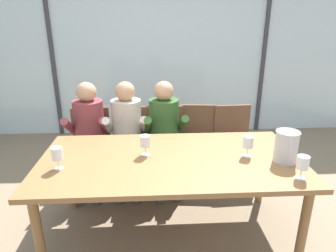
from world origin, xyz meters
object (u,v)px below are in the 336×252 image
object	(u,v)px
chair_center	(165,140)
person_maroon_top	(88,131)
chair_near_window_right	(233,138)
dining_table	(170,165)
person_beige_jumper	(127,130)
chair_left_of_center	(133,140)
wine_glass_by_left_taster	(145,142)
wine_glass_near_bucket	(248,143)
wine_glass_by_right_taster	(57,154)
ice_bucket_primary	(286,146)
chair_near_curtain	(91,142)
chair_right_of_center	(199,138)
person_olive_shirt	(165,130)
wine_glass_center_pour	(303,163)

from	to	relation	value
chair_center	person_maroon_top	world-z (taller)	person_maroon_top
chair_near_window_right	person_maroon_top	bearing A→B (deg)	-178.02
dining_table	person_beige_jumper	xyz separation A→B (m)	(-0.42, 0.81, 0.01)
chair_left_of_center	person_maroon_top	distance (m)	0.51
chair_near_window_right	wine_glass_by_left_taster	world-z (taller)	wine_glass_by_left_taster
dining_table	wine_glass_by_left_taster	bearing A→B (deg)	161.61
chair_left_of_center	person_maroon_top	bearing A→B (deg)	-154.75
chair_center	wine_glass_near_bucket	size ratio (longest dim) A/B	5.03
person_maroon_top	wine_glass_by_right_taster	world-z (taller)	person_maroon_top
ice_bucket_primary	wine_glass_near_bucket	xyz separation A→B (m)	(-0.27, 0.12, -0.01)
chair_near_curtain	wine_glass_near_bucket	xyz separation A→B (m)	(1.47, -0.93, 0.35)
chair_near_curtain	chair_near_window_right	bearing A→B (deg)	-3.39
chair_left_of_center	chair_near_curtain	bearing A→B (deg)	-169.22
person_beige_jumper	person_maroon_top	bearing A→B (deg)	178.55
chair_right_of_center	wine_glass_by_right_taster	world-z (taller)	wine_glass_by_right_taster
chair_near_window_right	person_olive_shirt	bearing A→B (deg)	-173.38
dining_table	ice_bucket_primary	distance (m)	0.93
chair_near_curtain	wine_glass_center_pour	bearing A→B (deg)	-40.89
chair_near_curtain	chair_left_of_center	distance (m)	0.47
dining_table	wine_glass_near_bucket	world-z (taller)	wine_glass_near_bucket
person_beige_jumper	person_olive_shirt	size ratio (longest dim) A/B	1.00
wine_glass_by_left_taster	wine_glass_center_pour	xyz separation A→B (m)	(1.11, -0.45, 0.00)
wine_glass_by_left_taster	person_maroon_top	bearing A→B (deg)	129.70
chair_right_of_center	wine_glass_by_left_taster	world-z (taller)	wine_glass_by_left_taster
chair_center	person_olive_shirt	bearing A→B (deg)	-94.17
chair_left_of_center	wine_glass_center_pour	xyz separation A→B (m)	(1.27, -1.34, 0.35)
person_beige_jumper	dining_table	bearing A→B (deg)	-64.21
chair_left_of_center	chair_right_of_center	world-z (taller)	same
person_olive_shirt	wine_glass_near_bucket	xyz separation A→B (m)	(0.64, -0.81, 0.18)
chair_near_curtain	person_olive_shirt	bearing A→B (deg)	-12.06
chair_near_curtain	wine_glass_by_right_taster	bearing A→B (deg)	-95.10
dining_table	wine_glass_center_pour	distance (m)	1.00
chair_near_window_right	dining_table	bearing A→B (deg)	-132.66
dining_table	chair_center	xyz separation A→B (m)	(-0.00, 0.94, -0.16)
chair_center	person_olive_shirt	distance (m)	0.22
wine_glass_by_left_taster	wine_glass_by_right_taster	world-z (taller)	same
chair_near_curtain	chair_left_of_center	xyz separation A→B (m)	(0.47, 0.02, 0.00)
dining_table	chair_right_of_center	bearing A→B (deg)	68.23
wine_glass_by_left_taster	wine_glass_center_pour	world-z (taller)	same
ice_bucket_primary	dining_table	bearing A→B (deg)	172.73
person_beige_jumper	wine_glass_center_pour	distance (m)	1.79
chair_center	person_beige_jumper	size ratio (longest dim) A/B	0.73
chair_center	chair_near_window_right	size ratio (longest dim) A/B	1.00
person_beige_jumper	ice_bucket_primary	bearing A→B (deg)	-36.58
wine_glass_by_right_taster	chair_near_curtain	bearing A→B (deg)	88.69
wine_glass_near_bucket	dining_table	bearing A→B (deg)	-179.70
dining_table	chair_center	distance (m)	0.96
person_olive_shirt	wine_glass_center_pour	distance (m)	1.51
person_beige_jumper	chair_right_of_center	bearing A→B (deg)	10.13
wine_glass_by_right_taster	dining_table	bearing A→B (deg)	8.91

